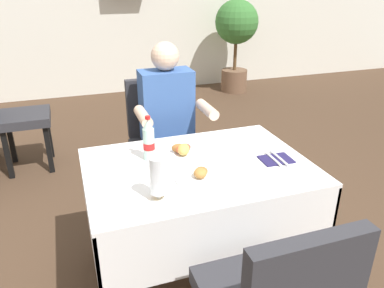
# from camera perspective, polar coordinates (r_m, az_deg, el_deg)

# --- Properties ---
(ground_plane) EXTENTS (11.00, 11.00, 0.00)m
(ground_plane) POSITION_cam_1_polar(r_m,az_deg,el_deg) (2.48, -0.55, -17.46)
(ground_plane) COLOR #473323
(main_dining_table) EXTENTS (1.18, 0.84, 0.73)m
(main_dining_table) POSITION_cam_1_polar(r_m,az_deg,el_deg) (2.08, 0.90, -7.32)
(main_dining_table) COLOR white
(main_dining_table) RESTS_ON ground
(chair_far_diner_seat) EXTENTS (0.44, 0.50, 0.97)m
(chair_far_diner_seat) POSITION_cam_1_polar(r_m,az_deg,el_deg) (2.78, -4.77, 0.84)
(chair_far_diner_seat) COLOR #2D2D33
(chair_far_diner_seat) RESTS_ON ground
(seated_diner_far) EXTENTS (0.50, 0.46, 1.26)m
(seated_diner_far) POSITION_cam_1_polar(r_m,az_deg,el_deg) (2.63, -3.49, 3.20)
(seated_diner_far) COLOR #282D42
(seated_diner_far) RESTS_ON ground
(plate_near_camera) EXTENTS (0.23, 0.23, 0.06)m
(plate_near_camera) POSITION_cam_1_polar(r_m,az_deg,el_deg) (1.85, 1.19, -4.94)
(plate_near_camera) COLOR white
(plate_near_camera) RESTS_ON main_dining_table
(plate_far_diner) EXTENTS (0.26, 0.26, 0.07)m
(plate_far_diner) POSITION_cam_1_polar(r_m,az_deg,el_deg) (2.10, -1.65, -1.09)
(plate_far_diner) COLOR white
(plate_far_diner) RESTS_ON main_dining_table
(beer_glass_left) EXTENTS (0.08, 0.08, 0.21)m
(beer_glass_left) POSITION_cam_1_polar(r_m,az_deg,el_deg) (1.66, -5.16, -5.19)
(beer_glass_left) COLOR white
(beer_glass_left) RESTS_ON main_dining_table
(cola_bottle_primary) EXTENTS (0.06, 0.06, 0.25)m
(cola_bottle_primary) POSITION_cam_1_polar(r_m,az_deg,el_deg) (2.03, -6.58, 0.49)
(cola_bottle_primary) COLOR silver
(cola_bottle_primary) RESTS_ON main_dining_table
(napkin_cutlery_set) EXTENTS (0.17, 0.19, 0.01)m
(napkin_cutlery_set) POSITION_cam_1_polar(r_m,az_deg,el_deg) (2.10, 12.64, -2.26)
(napkin_cutlery_set) COLOR #231E4C
(napkin_cutlery_set) RESTS_ON main_dining_table
(background_chair_right) EXTENTS (0.50, 0.44, 0.97)m
(background_chair_right) POSITION_cam_1_polar(r_m,az_deg,el_deg) (3.68, -25.70, 4.39)
(background_chair_right) COLOR #2D2D33
(background_chair_right) RESTS_ON ground
(potted_plant_corner) EXTENTS (0.64, 0.64, 1.36)m
(potted_plant_corner) POSITION_cam_1_polar(r_m,az_deg,el_deg) (5.84, 6.73, 16.50)
(potted_plant_corner) COLOR brown
(potted_plant_corner) RESTS_ON ground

